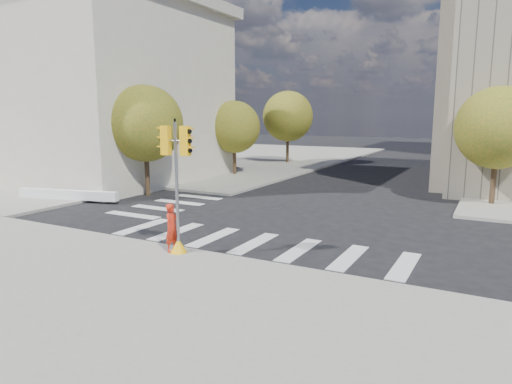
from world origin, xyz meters
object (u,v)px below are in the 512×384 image
at_px(photographer, 172,228).
at_px(planter_wall, 68,195).
at_px(lamp_near, 509,117).
at_px(lamp_far, 507,116).
at_px(traffic_signal, 177,197).

distance_m(photographer, planter_wall, 12.24).
xyz_separation_m(lamp_near, lamp_far, (0.00, 14.00, 0.00)).
bearing_deg(lamp_far, planter_wall, -127.26).
height_order(lamp_near, lamp_far, same).
distance_m(lamp_far, traffic_signal, 34.07).
xyz_separation_m(traffic_signal, planter_wall, (-11.42, 5.00, -1.63)).
bearing_deg(planter_wall, lamp_far, 38.61).
bearing_deg(planter_wall, photographer, -38.24).
xyz_separation_m(lamp_near, traffic_signal, (-9.58, -18.60, -2.54)).
bearing_deg(lamp_near, planter_wall, -147.06).
height_order(lamp_near, planter_wall, lamp_near).
bearing_deg(traffic_signal, lamp_far, 70.93).
relative_size(lamp_far, photographer, 4.92).
height_order(lamp_near, photographer, lamp_near).
distance_m(lamp_near, lamp_far, 14.00).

